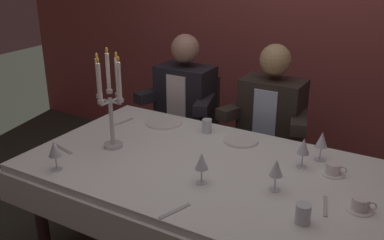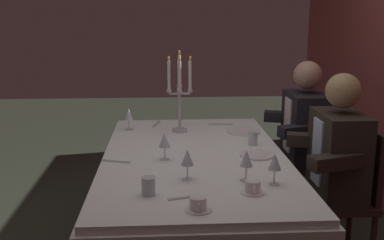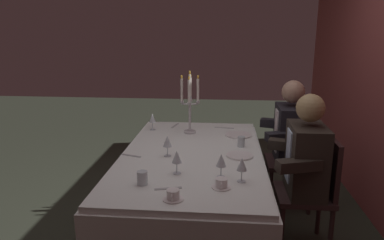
% 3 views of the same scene
% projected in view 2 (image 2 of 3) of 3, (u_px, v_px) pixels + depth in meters
% --- Properties ---
extents(dining_table, '(1.94, 1.14, 0.74)m').
position_uv_depth(dining_table, '(194.00, 173.00, 2.87)').
color(dining_table, white).
rests_on(dining_table, ground_plane).
extents(candelabra, '(0.19, 0.19, 0.59)m').
position_uv_depth(candelabra, '(180.00, 94.00, 3.32)').
color(candelabra, silver).
rests_on(candelabra, dining_table).
extents(dinner_plate_0, '(0.24, 0.24, 0.01)m').
position_uv_depth(dinner_plate_0, '(243.00, 131.00, 3.36)').
color(dinner_plate_0, white).
rests_on(dinner_plate_0, dining_table).
extents(dinner_plate_1, '(0.21, 0.21, 0.01)m').
position_uv_depth(dinner_plate_1, '(257.00, 155.00, 2.81)').
color(dinner_plate_1, white).
rests_on(dinner_plate_1, dining_table).
extents(wine_glass_0, '(0.07, 0.07, 0.16)m').
position_uv_depth(wine_glass_0, '(164.00, 141.00, 2.72)').
color(wine_glass_0, silver).
rests_on(wine_glass_0, dining_table).
extents(wine_glass_1, '(0.07, 0.07, 0.16)m').
position_uv_depth(wine_glass_1, '(275.00, 163.00, 2.33)').
color(wine_glass_1, silver).
rests_on(wine_glass_1, dining_table).
extents(wine_glass_2, '(0.07, 0.07, 0.16)m').
position_uv_depth(wine_glass_2, '(129.00, 115.00, 3.40)').
color(wine_glass_2, silver).
rests_on(wine_glass_2, dining_table).
extents(wine_glass_3, '(0.07, 0.07, 0.16)m').
position_uv_depth(wine_glass_3, '(187.00, 158.00, 2.40)').
color(wine_glass_3, silver).
rests_on(wine_glass_3, dining_table).
extents(wine_glass_4, '(0.07, 0.07, 0.16)m').
position_uv_depth(wine_glass_4, '(246.00, 160.00, 2.38)').
color(wine_glass_4, silver).
rests_on(wine_glass_4, dining_table).
extents(water_tumbler_0, '(0.06, 0.06, 0.09)m').
position_uv_depth(water_tumbler_0, '(253.00, 138.00, 3.04)').
color(water_tumbler_0, silver).
rests_on(water_tumbler_0, dining_table).
extents(water_tumbler_1, '(0.07, 0.07, 0.09)m').
position_uv_depth(water_tumbler_1, '(148.00, 186.00, 2.21)').
color(water_tumbler_1, silver).
rests_on(water_tumbler_1, dining_table).
extents(coffee_cup_0, '(0.13, 0.12, 0.06)m').
position_uv_depth(coffee_cup_0, '(253.00, 187.00, 2.24)').
color(coffee_cup_0, white).
rests_on(coffee_cup_0, dining_table).
extents(coffee_cup_1, '(0.13, 0.12, 0.06)m').
position_uv_depth(coffee_cup_1, '(198.00, 204.00, 2.04)').
color(coffee_cup_1, white).
rests_on(coffee_cup_1, dining_table).
extents(knife_0, '(0.04, 0.19, 0.01)m').
position_uv_depth(knife_0, '(221.00, 124.00, 3.59)').
color(knife_0, '#B7B7BC').
rests_on(knife_0, dining_table).
extents(knife_1, '(0.19, 0.06, 0.01)m').
position_uv_depth(knife_1, '(156.00, 124.00, 3.60)').
color(knife_1, '#B7B7BC').
rests_on(knife_1, dining_table).
extents(spoon_2, '(0.06, 0.17, 0.01)m').
position_uv_depth(spoon_2, '(185.00, 197.00, 2.18)').
color(spoon_2, '#B7B7BC').
rests_on(spoon_2, dining_table).
extents(fork_3, '(0.07, 0.17, 0.01)m').
position_uv_depth(fork_3, '(116.00, 161.00, 2.70)').
color(fork_3, '#B7B7BC').
rests_on(fork_3, dining_table).
extents(seated_diner_0, '(0.63, 0.48, 1.24)m').
position_uv_depth(seated_diner_0, '(306.00, 128.00, 3.52)').
color(seated_diner_0, '#342121').
rests_on(seated_diner_0, ground_plane).
extents(seated_diner_1, '(0.63, 0.48, 1.24)m').
position_uv_depth(seated_diner_1, '(339.00, 155.00, 2.84)').
color(seated_diner_1, '#342121').
rests_on(seated_diner_1, ground_plane).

